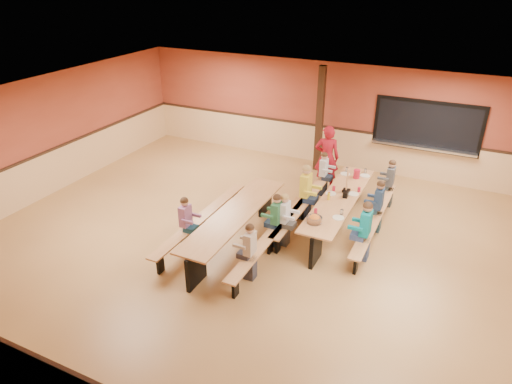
% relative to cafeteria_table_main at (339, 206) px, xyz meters
% --- Properties ---
extents(ground, '(12.00, 12.00, 0.00)m').
position_rel_cafeteria_table_main_xyz_m(ground, '(-1.29, -1.48, -0.53)').
color(ground, '#9C6D3B').
rests_on(ground, ground).
extents(room_envelope, '(12.04, 10.04, 3.02)m').
position_rel_cafeteria_table_main_xyz_m(room_envelope, '(-1.29, -1.48, 0.16)').
color(room_envelope, '#99412C').
rests_on(room_envelope, ground).
extents(kitchen_pass_through, '(2.78, 0.28, 1.38)m').
position_rel_cafeteria_table_main_xyz_m(kitchen_pass_through, '(1.31, 3.48, 0.96)').
color(kitchen_pass_through, black).
rests_on(kitchen_pass_through, ground).
extents(structural_post, '(0.18, 0.18, 3.00)m').
position_rel_cafeteria_table_main_xyz_m(structural_post, '(-1.49, 2.92, 0.97)').
color(structural_post, black).
rests_on(structural_post, ground).
extents(cafeteria_table_main, '(1.91, 3.70, 0.74)m').
position_rel_cafeteria_table_main_xyz_m(cafeteria_table_main, '(0.00, 0.00, 0.00)').
color(cafeteria_table_main, '#BB7D4A').
rests_on(cafeteria_table_main, ground).
extents(cafeteria_table_second, '(1.91, 3.70, 0.74)m').
position_rel_cafeteria_table_main_xyz_m(cafeteria_table_second, '(-1.78, -1.64, 0.00)').
color(cafeteria_table_second, '#BB7D4A').
rests_on(cafeteria_table_second, ground).
extents(seated_child_white_left, '(0.36, 0.29, 1.19)m').
position_rel_cafeteria_table_main_xyz_m(seated_child_white_left, '(-0.83, -1.22, 0.07)').
color(seated_child_white_left, white).
rests_on(seated_child_white_left, ground).
extents(seated_adult_yellow, '(0.43, 0.35, 1.33)m').
position_rel_cafeteria_table_main_xyz_m(seated_adult_yellow, '(-0.83, 0.06, 0.14)').
color(seated_adult_yellow, yellow).
rests_on(seated_adult_yellow, ground).
extents(seated_child_grey_left, '(0.35, 0.28, 1.16)m').
position_rel_cafeteria_table_main_xyz_m(seated_child_grey_left, '(-0.83, 1.40, 0.06)').
color(seated_child_grey_left, silver).
rests_on(seated_child_grey_left, ground).
extents(seated_child_teal_right, '(0.40, 0.33, 1.28)m').
position_rel_cafeteria_table_main_xyz_m(seated_child_teal_right, '(0.83, -1.02, 0.11)').
color(seated_child_teal_right, '#0B7A83').
rests_on(seated_child_teal_right, ground).
extents(seated_child_navy_right, '(0.37, 0.30, 1.21)m').
position_rel_cafeteria_table_main_xyz_m(seated_child_navy_right, '(0.83, 0.21, 0.08)').
color(seated_child_navy_right, navy).
rests_on(seated_child_navy_right, ground).
extents(seated_child_char_right, '(0.36, 0.30, 1.20)m').
position_rel_cafeteria_table_main_xyz_m(seated_child_char_right, '(0.83, 1.54, 0.07)').
color(seated_child_char_right, '#42464B').
rests_on(seated_child_char_right, ground).
extents(seated_child_purple_sec, '(0.36, 0.29, 1.19)m').
position_rel_cafeteria_table_main_xyz_m(seated_child_purple_sec, '(-2.60, -2.24, 0.07)').
color(seated_child_purple_sec, '#985C8A').
rests_on(seated_child_purple_sec, ground).
extents(seated_child_green_sec, '(0.37, 0.30, 1.20)m').
position_rel_cafeteria_table_main_xyz_m(seated_child_green_sec, '(-0.95, -1.33, 0.07)').
color(seated_child_green_sec, '#2E7045').
rests_on(seated_child_green_sec, ground).
extents(seated_child_tan_sec, '(0.35, 0.29, 1.17)m').
position_rel_cafeteria_table_main_xyz_m(seated_child_tan_sec, '(-0.95, -2.59, 0.06)').
color(seated_child_tan_sec, '#B9A691').
rests_on(seated_child_tan_sec, ground).
extents(standing_woman, '(0.72, 0.56, 1.75)m').
position_rel_cafeteria_table_main_xyz_m(standing_woman, '(-0.89, 1.82, 0.35)').
color(standing_woman, maroon).
rests_on(standing_woman, ground).
extents(punch_pitcher, '(0.16, 0.16, 0.22)m').
position_rel_cafeteria_table_main_xyz_m(punch_pitcher, '(0.07, 1.19, 0.32)').
color(punch_pitcher, '#B81830').
rests_on(punch_pitcher, cafeteria_table_main).
extents(chip_bowl, '(0.32, 0.32, 0.15)m').
position_rel_cafeteria_table_main_xyz_m(chip_bowl, '(-0.15, -1.28, 0.29)').
color(chip_bowl, orange).
rests_on(chip_bowl, cafeteria_table_main).
extents(napkin_dispenser, '(0.10, 0.14, 0.13)m').
position_rel_cafeteria_table_main_xyz_m(napkin_dispenser, '(0.11, 0.08, 0.28)').
color(napkin_dispenser, black).
rests_on(napkin_dispenser, cafeteria_table_main).
extents(condiment_mustard, '(0.06, 0.06, 0.17)m').
position_rel_cafeteria_table_main_xyz_m(condiment_mustard, '(-0.19, -0.20, 0.30)').
color(condiment_mustard, yellow).
rests_on(condiment_mustard, cafeteria_table_main).
extents(condiment_ketchup, '(0.06, 0.06, 0.17)m').
position_rel_cafeteria_table_main_xyz_m(condiment_ketchup, '(-0.20, -0.17, 0.30)').
color(condiment_ketchup, '#B2140F').
rests_on(condiment_ketchup, cafeteria_table_main).
extents(table_paddle, '(0.16, 0.16, 0.56)m').
position_rel_cafeteria_table_main_xyz_m(table_paddle, '(0.05, 0.35, 0.35)').
color(table_paddle, black).
rests_on(table_paddle, cafeteria_table_main).
extents(place_settings, '(0.65, 3.30, 0.11)m').
position_rel_cafeteria_table_main_xyz_m(place_settings, '(0.00, -0.00, 0.27)').
color(place_settings, beige).
rests_on(place_settings, cafeteria_table_main).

